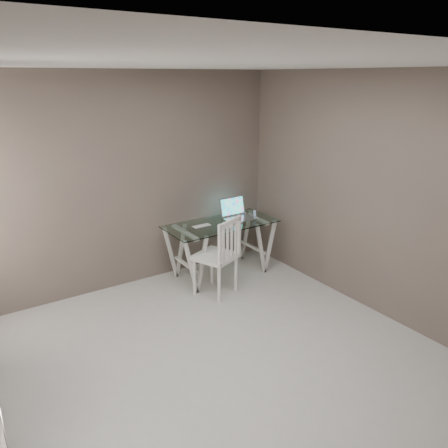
{
  "coord_description": "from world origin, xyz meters",
  "views": [
    {
      "loc": [
        -1.99,
        -2.85,
        2.62
      ],
      "look_at": [
        0.88,
        1.49,
        0.85
      ],
      "focal_mm": 35.0,
      "sensor_mm": 36.0,
      "label": 1
    }
  ],
  "objects": [
    {
      "name": "mouse",
      "position": [
        1.0,
        1.57,
        0.76
      ],
      "size": [
        0.12,
        0.07,
        0.04
      ],
      "primitive_type": "ellipsoid",
      "color": "white",
      "rests_on": "desk"
    },
    {
      "name": "room",
      "position": [
        -0.06,
        0.02,
        1.72
      ],
      "size": [
        4.5,
        4.52,
        2.71
      ],
      "color": "#B9B7B1",
      "rests_on": "ground"
    },
    {
      "name": "desk",
      "position": [
        1.03,
        1.79,
        0.38
      ],
      "size": [
        1.5,
        0.7,
        0.75
      ],
      "color": "silver",
      "rests_on": "ground"
    },
    {
      "name": "keyboard",
      "position": [
        0.75,
        1.83,
        0.75
      ],
      "size": [
        0.26,
        0.11,
        0.01
      ],
      "primitive_type": "cube",
      "color": "silver",
      "rests_on": "desk"
    },
    {
      "name": "phone_dock",
      "position": [
        1.55,
        1.72,
        0.78
      ],
      "size": [
        0.06,
        0.06,
        0.12
      ],
      "color": "white",
      "rests_on": "desk"
    },
    {
      "name": "laptop",
      "position": [
        1.33,
        1.86,
        0.81
      ],
      "size": [
        0.4,
        0.34,
        0.28
      ],
      "color": "silver",
      "rests_on": "desk"
    },
    {
      "name": "chair",
      "position": [
        0.71,
        1.3,
        0.56
      ],
      "size": [
        0.61,
        0.61,
        1.01
      ],
      "rotation": [
        0.0,
        0.0,
        0.39
      ],
      "color": "white",
      "rests_on": "ground"
    }
  ]
}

